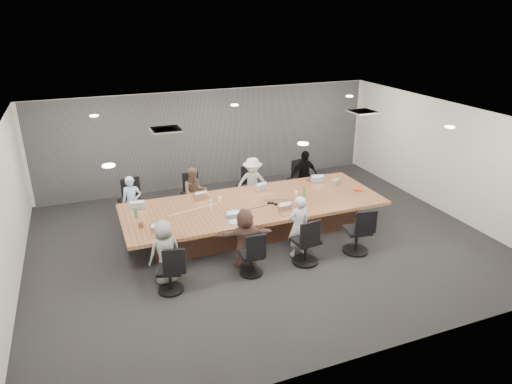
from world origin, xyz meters
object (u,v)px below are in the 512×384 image
object	(u,v)px
laptop_0	(135,206)
laptop_4	(159,235)
person_1	(195,193)
mug_brown	(141,225)
snack_packet	(358,190)
chair_6	(306,244)
person_4	(165,252)
person_5	(245,238)
bottle_green_right	(304,194)
laptop_3	(314,180)
laptop_1	(200,197)
chair_5	(251,258)
laptop_2	(260,188)
laptop_6	(287,213)
person_3	(304,176)
laptop_5	(236,222)
chair_3	(298,182)
chair_2	(248,189)
person_2	(253,183)
bottle_green_left	(136,213)
chair_0	(131,204)
stapler	(277,204)
chair_1	(192,197)
person_0	(132,202)
bottle_clear	(211,205)
chair_4	(170,273)
conference_table	(254,216)
person_6	(298,226)

from	to	relation	value
laptop_0	laptop_4	xyz separation A→B (m)	(0.26, -1.60, 0.00)
person_1	mug_brown	bearing A→B (deg)	-129.39
person_1	snack_packet	bearing A→B (deg)	-19.70
chair_6	person_4	bearing A→B (deg)	165.24
person_5	bottle_green_right	distance (m)	2.24
laptop_3	snack_packet	xyz separation A→B (m)	(0.68, -1.03, 0.01)
person_4	mug_brown	world-z (taller)	person_4
laptop_0	laptop_1	world-z (taller)	same
chair_5	laptop_2	size ratio (longest dim) A/B	2.29
laptop_2	person_5	bearing A→B (deg)	47.52
person_1	laptop_6	size ratio (longest dim) A/B	3.72
laptop_1	person_3	size ratio (longest dim) A/B	0.24
person_5	laptop_5	xyz separation A→B (m)	(0.00, 0.55, 0.12)
person_4	chair_3	bearing A→B (deg)	-157.89
chair_2	mug_brown	world-z (taller)	mug_brown
laptop_1	person_2	bearing A→B (deg)	-169.90
person_1	mug_brown	distance (m)	2.30
person_4	bottle_green_left	size ratio (longest dim) A/B	5.77
chair_0	bottle_green_right	size ratio (longest dim) A/B	3.37
bottle_green_left	person_2	bearing A→B (deg)	20.21
laptop_5	stapler	world-z (taller)	stapler
snack_packet	person_1	bearing A→B (deg)	156.97
chair_2	bottle_green_left	xyz separation A→B (m)	(-3.12, -1.50, 0.47)
chair_1	person_3	distance (m)	3.08
person_0	person_3	distance (m)	4.58
chair_6	bottle_clear	xyz separation A→B (m)	(-1.51, 1.71, 0.43)
mug_brown	laptop_3	bearing A→B (deg)	13.89
chair_4	person_1	world-z (taller)	person_1
person_3	person_0	bearing A→B (deg)	175.00
laptop_0	chair_5	bearing A→B (deg)	139.89
laptop_3	person_5	xyz separation A→B (m)	(-2.70, -2.15, -0.12)
chair_6	person_1	size ratio (longest dim) A/B	0.66
person_5	person_4	bearing A→B (deg)	10.99
laptop_1	laptop_4	size ratio (longest dim) A/B	1.06
conference_table	chair_6	xyz separation A→B (m)	(0.46, -1.70, 0.02)
laptop_0	person_2	bearing A→B (deg)	-156.86
stapler	snack_packet	distance (m)	2.21
bottle_green_right	laptop_4	bearing A→B (deg)	-170.29
laptop_4	laptop_6	bearing A→B (deg)	-4.78
person_5	bottle_green_right	bearing A→B (deg)	-137.85
laptop_0	person_6	distance (m)	3.75
person_4	laptop_5	world-z (taller)	person_4
chair_1	chair_6	xyz separation A→B (m)	(1.54, -3.40, 0.04)
person_2	laptop_2	bearing A→B (deg)	-75.97
chair_2	laptop_4	xyz separation A→B (m)	(-2.82, -2.50, 0.37)
chair_5	snack_packet	xyz separation A→B (m)	(3.38, 1.47, 0.40)
chair_0	snack_packet	bearing A→B (deg)	146.78
person_6	snack_packet	bearing A→B (deg)	-156.56
chair_5	snack_packet	size ratio (longest dim) A/B	3.73
chair_3	person_1	bearing A→B (deg)	-12.01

